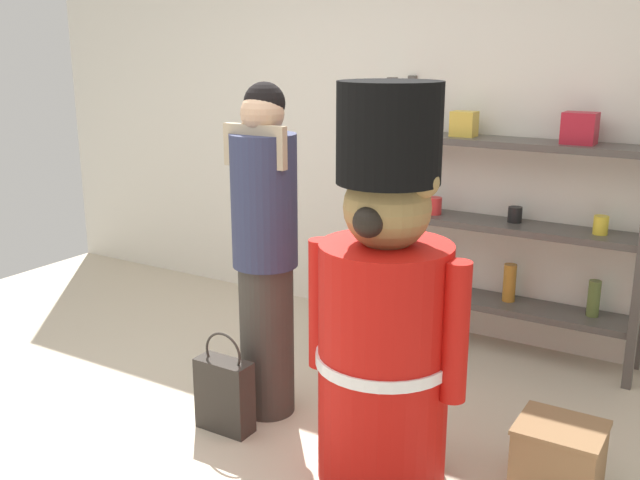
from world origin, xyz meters
The scene contains 7 objects.
ground_plane centered at (0.00, 0.00, 0.00)m, with size 6.40×6.40×0.00m, color beige.
back_wall centered at (0.00, 2.20, 1.30)m, with size 6.40×0.12×2.60m, color silver.
merchandise_shelf centered at (0.75, 1.98, 0.84)m, with size 1.54×0.35×1.66m.
teddy_bear_guard centered at (0.70, 0.37, 0.75)m, with size 0.73×0.58×1.71m.
person_shopper centered at (-0.07, 0.59, 0.88)m, with size 0.34×0.32×1.68m.
shopping_bag centered at (-0.14, 0.31, 0.19)m, with size 0.29×0.13×0.51m.
display_crate centered at (1.39, 0.67, 0.15)m, with size 0.36×0.32×0.30m.
Camera 1 is at (1.94, -2.19, 1.84)m, focal length 40.50 mm.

